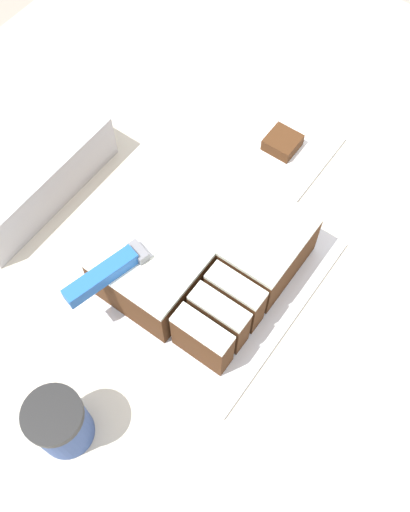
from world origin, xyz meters
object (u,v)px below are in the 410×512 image
(knife, at_px, (122,263))
(coffee_cup, at_px, (60,423))
(cake_board, at_px, (205,271))
(cake, at_px, (205,253))
(brownie, at_px, (282,142))
(storage_box, at_px, (8,160))

(knife, height_order, coffee_cup, knife)
(cake_board, xyz_separation_m, knife, (-0.10, 0.07, 0.10))
(cake_board, height_order, cake, cake)
(cake_board, xyz_separation_m, cake, (0.00, 0.00, 0.05))
(cake_board, bearing_deg, coffee_cup, 178.69)
(coffee_cup, xyz_separation_m, brownie, (0.56, 0.03, -0.03))
(brownie, distance_m, storage_box, 0.45)
(cake_board, relative_size, knife, 1.21)
(knife, bearing_deg, cake, -17.68)
(cake, bearing_deg, coffee_cup, 179.40)
(cake_board, distance_m, brownie, 0.27)
(coffee_cup, distance_m, brownie, 0.57)
(brownie, bearing_deg, storage_box, 133.15)
(knife, relative_size, brownie, 5.20)
(cake_board, height_order, knife, knife)
(knife, bearing_deg, coffee_cup, -148.96)
(cake_board, relative_size, storage_box, 1.20)
(coffee_cup, bearing_deg, knife, 16.57)
(cake_board, bearing_deg, knife, 145.28)
(cake_board, distance_m, storage_box, 0.36)
(cake_board, bearing_deg, cake, 41.71)
(cake, relative_size, storage_box, 0.93)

